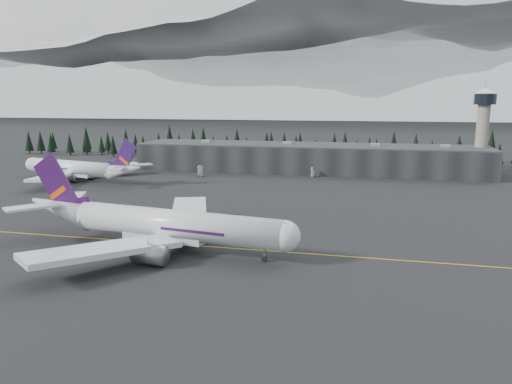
% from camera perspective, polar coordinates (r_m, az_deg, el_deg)
% --- Properties ---
extents(ground, '(1400.00, 1400.00, 0.00)m').
position_cam_1_polar(ground, '(115.25, -2.34, -6.18)').
color(ground, black).
rests_on(ground, ground).
extents(taxiline, '(400.00, 0.40, 0.02)m').
position_cam_1_polar(taxiline, '(113.40, -2.62, -6.45)').
color(taxiline, gold).
rests_on(taxiline, ground).
extents(terminal, '(160.00, 30.00, 12.60)m').
position_cam_1_polar(terminal, '(234.66, 6.02, 3.91)').
color(terminal, black).
rests_on(terminal, ground).
extents(control_tower, '(10.00, 10.00, 37.70)m').
position_cam_1_polar(control_tower, '(238.56, 24.51, 7.26)').
color(control_tower, gray).
rests_on(control_tower, ground).
extents(treeline, '(360.00, 20.00, 15.00)m').
position_cam_1_polar(treeline, '(271.06, 7.07, 5.02)').
color(treeline, black).
rests_on(treeline, ground).
extents(mountain_ridge, '(4400.00, 900.00, 420.00)m').
position_cam_1_polar(mountain_ridge, '(1107.05, 12.09, 8.58)').
color(mountain_ridge, white).
rests_on(mountain_ridge, ground).
extents(jet_main, '(69.81, 64.02, 20.61)m').
position_cam_1_polar(jet_main, '(114.65, -11.65, -3.47)').
color(jet_main, silver).
rests_on(jet_main, ground).
extents(jet_parked, '(62.07, 56.61, 18.57)m').
position_cam_1_polar(jet_parked, '(216.78, -19.51, 2.53)').
color(jet_parked, white).
rests_on(jet_parked, ground).
extents(gse_vehicle_a, '(3.03, 5.33, 1.40)m').
position_cam_1_polar(gse_vehicle_a, '(218.74, -6.36, 1.94)').
color(gse_vehicle_a, silver).
rests_on(gse_vehicle_a, ground).
extents(gse_vehicle_b, '(4.81, 3.26, 1.52)m').
position_cam_1_polar(gse_vehicle_b, '(217.46, 6.50, 1.90)').
color(gse_vehicle_b, silver).
rests_on(gse_vehicle_b, ground).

